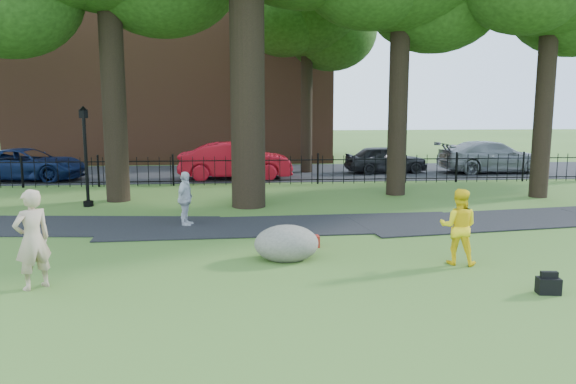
{
  "coord_description": "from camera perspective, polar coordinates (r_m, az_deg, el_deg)",
  "views": [
    {
      "loc": [
        -0.32,
        -11.21,
        3.35
      ],
      "look_at": [
        0.85,
        2.0,
        1.26
      ],
      "focal_mm": 35.0,
      "sensor_mm": 36.0,
      "label": 1
    }
  ],
  "objects": [
    {
      "name": "ground",
      "position": [
        11.7,
        -3.33,
        -7.68
      ],
      "size": [
        120.0,
        120.0,
        0.0
      ],
      "primitive_type": "plane",
      "color": "#3D6423",
      "rests_on": "ground"
    },
    {
      "name": "footpath",
      "position": [
        15.53,
        -0.08,
        -3.48
      ],
      "size": [
        36.07,
        3.85,
        0.03
      ],
      "primitive_type": "cube",
      "rotation": [
        0.0,
        0.0,
        0.03
      ],
      "color": "black",
      "rests_on": "ground"
    },
    {
      "name": "street",
      "position": [
        27.42,
        -4.37,
        1.93
      ],
      "size": [
        80.0,
        7.0,
        0.02
      ],
      "primitive_type": "cube",
      "color": "black",
      "rests_on": "ground"
    },
    {
      "name": "iron_fence",
      "position": [
        23.37,
        -4.26,
        2.19
      ],
      "size": [
        44.0,
        0.04,
        1.2
      ],
      "color": "black",
      "rests_on": "ground"
    },
    {
      "name": "brick_building",
      "position": [
        35.5,
        -11.31,
        13.09
      ],
      "size": [
        18.0,
        8.0,
        12.0
      ],
      "primitive_type": "cube",
      "color": "brown",
      "rests_on": "ground"
    },
    {
      "name": "woman",
      "position": [
        11.18,
        -24.54,
        -4.4
      ],
      "size": [
        0.79,
        0.78,
        1.84
      ],
      "primitive_type": "imported",
      "rotation": [
        0.0,
        0.0,
        3.91
      ],
      "color": "tan",
      "rests_on": "ground"
    },
    {
      "name": "man",
      "position": [
        12.29,
        16.93,
        -3.38
      ],
      "size": [
        0.95,
        0.86,
        1.6
      ],
      "primitive_type": "imported",
      "rotation": [
        0.0,
        0.0,
        2.75
      ],
      "color": "yellow",
      "rests_on": "ground"
    },
    {
      "name": "pedestrian",
      "position": [
        15.66,
        -10.4,
        -0.7
      ],
      "size": [
        0.61,
        0.96,
        1.52
      ],
      "primitive_type": "imported",
      "rotation": [
        0.0,
        0.0,
        1.28
      ],
      "color": "silver",
      "rests_on": "ground"
    },
    {
      "name": "boulder",
      "position": [
        12.18,
        -0.16,
        -5.0
      ],
      "size": [
        1.68,
        1.48,
        0.82
      ],
      "primitive_type": "ellipsoid",
      "rotation": [
        0.0,
        0.0,
        0.36
      ],
      "color": "#5B584C",
      "rests_on": "ground"
    },
    {
      "name": "lamppost",
      "position": [
        19.42,
        -19.85,
        3.29
      ],
      "size": [
        0.33,
        0.33,
        3.28
      ],
      "rotation": [
        0.0,
        0.0,
        -0.42
      ],
      "color": "black",
      "rests_on": "ground"
    },
    {
      "name": "backpack",
      "position": [
        11.12,
        24.94,
        -8.63
      ],
      "size": [
        0.42,
        0.3,
        0.29
      ],
      "primitive_type": "cube",
      "rotation": [
        0.0,
        0.0,
        -0.15
      ],
      "color": "black",
      "rests_on": "ground"
    },
    {
      "name": "red_bag",
      "position": [
        13.28,
        2.31,
        -5.04
      ],
      "size": [
        0.41,
        0.27,
        0.27
      ],
      "primitive_type": "cube",
      "rotation": [
        0.0,
        0.0,
        0.07
      ],
      "color": "maroon",
      "rests_on": "ground"
    },
    {
      "name": "red_sedan",
      "position": [
        25.12,
        -5.36,
        3.16
      ],
      "size": [
        5.0,
        1.78,
        1.64
      ],
      "primitive_type": "imported",
      "rotation": [
        0.0,
        0.0,
        1.58
      ],
      "color": "#B50D1D",
      "rests_on": "ground"
    },
    {
      "name": "navy_van",
      "position": [
        27.21,
        -24.97,
        2.55
      ],
      "size": [
        5.29,
        2.9,
        1.4
      ],
      "primitive_type": "imported",
      "rotation": [
        0.0,
        0.0,
        1.45
      ],
      "color": "#0D1B45",
      "rests_on": "ground"
    },
    {
      "name": "grey_car",
      "position": [
        27.77,
        9.91,
        3.31
      ],
      "size": [
        4.05,
        1.86,
        1.34
      ],
      "primitive_type": "imported",
      "rotation": [
        0.0,
        0.0,
        1.64
      ],
      "color": "black",
      "rests_on": "ground"
    },
    {
      "name": "silver_car",
      "position": [
        29.18,
        20.04,
        3.36
      ],
      "size": [
        5.39,
        2.39,
        1.54
      ],
      "primitive_type": "imported",
      "rotation": [
        0.0,
        0.0,
        1.61
      ],
      "color": "gray",
      "rests_on": "ground"
    }
  ]
}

